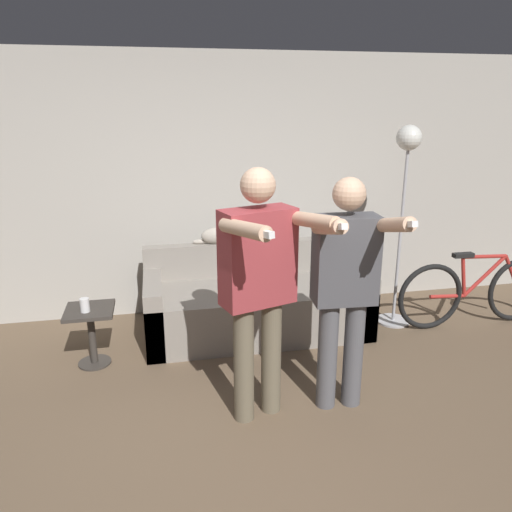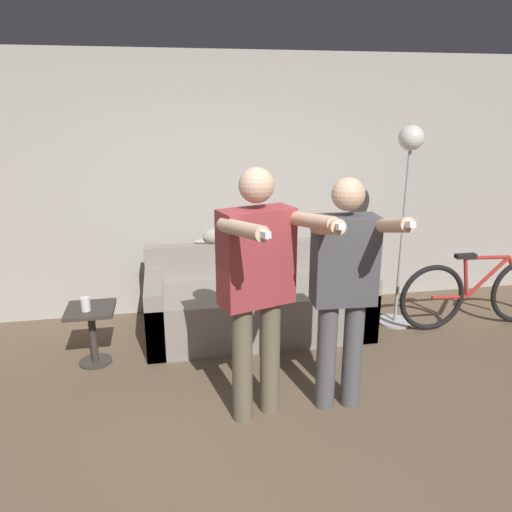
# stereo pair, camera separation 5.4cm
# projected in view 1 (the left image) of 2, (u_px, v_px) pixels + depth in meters

# --- Properties ---
(ground_plane) EXTENTS (16.00, 16.00, 0.00)m
(ground_plane) POSITION_uv_depth(u_px,v_px,m) (251.00, 477.00, 2.95)
(ground_plane) COLOR brown
(wall_back) EXTENTS (10.00, 0.05, 2.60)m
(wall_back) POSITION_uv_depth(u_px,v_px,m) (201.00, 188.00, 5.02)
(wall_back) COLOR #B7B2A8
(wall_back) RESTS_ON ground_plane
(couch) EXTENTS (2.08, 0.88, 0.80)m
(couch) POSITION_uv_depth(u_px,v_px,m) (256.00, 304.00, 4.76)
(couch) COLOR gray
(couch) RESTS_ON ground_plane
(person_left) EXTENTS (0.67, 0.78, 1.74)m
(person_left) POSITION_uv_depth(u_px,v_px,m) (259.00, 279.00, 3.24)
(person_left) COLOR #6B604C
(person_left) RESTS_ON ground_plane
(person_right) EXTENTS (0.52, 0.68, 1.67)m
(person_right) POSITION_uv_depth(u_px,v_px,m) (345.00, 281.00, 3.37)
(person_right) COLOR #56565B
(person_right) RESTS_ON ground_plane
(cat) EXTENTS (0.39, 0.12, 0.18)m
(cat) POSITION_uv_depth(u_px,v_px,m) (217.00, 235.00, 4.84)
(cat) COLOR #B7AD9E
(cat) RESTS_ON couch
(floor_lamp) EXTENTS (0.33, 0.33, 1.93)m
(floor_lamp) POSITION_uv_depth(u_px,v_px,m) (406.00, 176.00, 4.61)
(floor_lamp) COLOR #B2B2B7
(floor_lamp) RESTS_ON ground_plane
(side_table) EXTENTS (0.39, 0.39, 0.50)m
(side_table) POSITION_uv_depth(u_px,v_px,m) (91.00, 325.00, 4.13)
(side_table) COLOR #38332D
(side_table) RESTS_ON ground_plane
(cup) EXTENTS (0.08, 0.08, 0.11)m
(cup) POSITION_uv_depth(u_px,v_px,m) (85.00, 305.00, 4.02)
(cup) COLOR white
(cup) RESTS_ON side_table
(bicycle) EXTENTS (1.63, 0.07, 0.75)m
(bicycle) POSITION_uv_depth(u_px,v_px,m) (475.00, 292.00, 4.88)
(bicycle) COLOR black
(bicycle) RESTS_ON ground_plane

